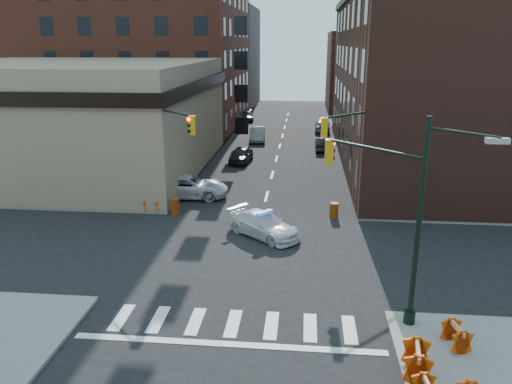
% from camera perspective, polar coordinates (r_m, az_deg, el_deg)
% --- Properties ---
extents(ground, '(140.00, 140.00, 0.00)m').
position_cam_1_polar(ground, '(26.18, -0.50, -7.01)').
color(ground, black).
rests_on(ground, ground).
extents(sidewalk_nw, '(34.00, 54.50, 0.15)m').
position_cam_1_polar(sidewalk_nw, '(62.95, -18.55, 6.36)').
color(sidewalk_nw, gray).
rests_on(sidewalk_nw, ground).
extents(sidewalk_ne, '(34.00, 54.50, 0.15)m').
position_cam_1_polar(sidewalk_ne, '(61.04, 25.19, 5.32)').
color(sidewalk_ne, gray).
rests_on(sidewalk_ne, ground).
extents(bank_building, '(22.00, 22.00, 9.00)m').
position_cam_1_polar(bank_building, '(45.22, -20.30, 8.07)').
color(bank_building, '#8A795A').
rests_on(bank_building, ground).
extents(apartment_block, '(25.00, 25.00, 24.00)m').
position_cam_1_polar(apartment_block, '(67.21, -13.28, 17.62)').
color(apartment_block, brown).
rests_on(apartment_block, ground).
extents(commercial_row_ne, '(14.00, 34.00, 14.00)m').
position_cam_1_polar(commercial_row_ne, '(47.60, 18.66, 11.66)').
color(commercial_row_ne, '#48261D').
rests_on(commercial_row_ne, ground).
extents(filler_nw, '(20.00, 18.00, 16.00)m').
position_cam_1_polar(filler_nw, '(87.83, -6.82, 15.04)').
color(filler_nw, brown).
rests_on(filler_nw, ground).
extents(filler_ne, '(16.00, 16.00, 12.00)m').
position_cam_1_polar(filler_ne, '(82.73, 13.93, 13.18)').
color(filler_ne, brown).
rests_on(filler_ne, ground).
extents(signal_pole_se, '(5.40, 5.27, 8.00)m').
position_cam_1_polar(signal_pole_se, '(19.54, 15.56, -1.59)').
color(signal_pole_se, black).
rests_on(signal_pole_se, sidewalk_se).
extents(signal_pole_nw, '(3.58, 3.67, 8.00)m').
position_cam_1_polar(signal_pole_nw, '(30.97, -10.32, 4.93)').
color(signal_pole_nw, black).
rests_on(signal_pole_nw, sidewalk_nw).
extents(signal_pole_ne, '(3.67, 3.58, 8.00)m').
position_cam_1_polar(signal_pole_ne, '(29.99, 11.78, 4.46)').
color(signal_pole_ne, black).
rests_on(signal_pole_ne, sidewalk_ne).
extents(tree_ne_near, '(3.00, 3.00, 4.85)m').
position_cam_1_polar(tree_ne_near, '(50.55, 11.29, 8.45)').
color(tree_ne_near, black).
rests_on(tree_ne_near, sidewalk_ne).
extents(tree_ne_far, '(3.00, 3.00, 4.85)m').
position_cam_1_polar(tree_ne_far, '(58.45, 10.57, 9.58)').
color(tree_ne_far, black).
rests_on(tree_ne_far, sidewalk_ne).
extents(police_car, '(4.78, 4.42, 1.35)m').
position_cam_1_polar(police_car, '(28.16, 0.86, -3.77)').
color(police_car, silver).
rests_on(police_car, ground).
extents(pickup, '(5.70, 2.89, 1.54)m').
position_cam_1_polar(pickup, '(35.44, -7.69, 0.61)').
color(pickup, silver).
rests_on(pickup, ground).
extents(parked_car_wnear, '(2.08, 4.30, 1.41)m').
position_cam_1_polar(parked_car_wnear, '(45.34, -1.71, 4.25)').
color(parked_car_wnear, black).
rests_on(parked_car_wnear, ground).
extents(parked_car_wfar, '(2.03, 4.83, 1.55)m').
position_cam_1_polar(parked_car_wfar, '(55.37, 0.19, 6.63)').
color(parked_car_wfar, gray).
rests_on(parked_car_wfar, ground).
extents(parked_car_wdeep, '(2.42, 4.74, 1.32)m').
position_cam_1_polar(parked_car_wdeep, '(69.81, -1.09, 8.66)').
color(parked_car_wdeep, black).
rests_on(parked_car_wdeep, ground).
extents(parked_car_enear, '(1.44, 4.01, 1.32)m').
position_cam_1_polar(parked_car_enear, '(50.93, 7.58, 5.45)').
color(parked_car_enear, black).
rests_on(parked_car_enear, ground).
extents(parked_car_efar, '(1.87, 4.49, 1.52)m').
position_cam_1_polar(parked_car_efar, '(61.67, 7.59, 7.52)').
color(parked_car_efar, gray).
rests_on(parked_car_efar, ground).
extents(pedestrian_a, '(0.81, 0.62, 1.99)m').
position_cam_1_polar(pedestrian_a, '(35.40, -11.35, 1.04)').
color(pedestrian_a, black).
rests_on(pedestrian_a, sidewalk_nw).
extents(pedestrian_b, '(1.05, 0.93, 1.81)m').
position_cam_1_polar(pedestrian_b, '(34.48, -19.47, -0.20)').
color(pedestrian_b, black).
rests_on(pedestrian_b, sidewalk_nw).
extents(pedestrian_c, '(1.09, 0.95, 1.76)m').
position_cam_1_polar(pedestrian_c, '(35.24, -16.24, 0.42)').
color(pedestrian_c, '#212832').
rests_on(pedestrian_c, sidewalk_nw).
extents(barrel_road, '(0.67, 0.67, 0.94)m').
position_cam_1_polar(barrel_road, '(31.53, 8.91, -2.08)').
color(barrel_road, '#D73D0A').
rests_on(barrel_road, ground).
extents(barrel_bank, '(0.67, 0.67, 1.03)m').
position_cam_1_polar(barrel_bank, '(32.11, -9.24, -1.66)').
color(barrel_bank, '#C84B09').
rests_on(barrel_bank, ground).
extents(barricade_se_a, '(0.77, 1.23, 0.86)m').
position_cam_1_polar(barricade_se_a, '(19.70, 21.90, -15.03)').
color(barricade_se_a, red).
rests_on(barricade_se_a, sidewalk_se).
extents(barricade_se_b, '(0.88, 1.46, 1.03)m').
position_cam_1_polar(barricade_se_b, '(17.82, 17.89, -17.90)').
color(barricade_se_b, orange).
rests_on(barricade_se_b, sidewalk_se).
extents(barricade_nw_a, '(1.06, 0.53, 0.79)m').
position_cam_1_polar(barricade_nw_a, '(32.62, -11.86, -1.46)').
color(barricade_nw_a, '#C76509').
rests_on(barricade_nw_a, sidewalk_nw).
extents(barricade_nw_b, '(1.40, 0.74, 1.03)m').
position_cam_1_polar(barricade_nw_b, '(33.94, -14.68, -0.72)').
color(barricade_nw_b, red).
rests_on(barricade_nw_b, sidewalk_nw).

